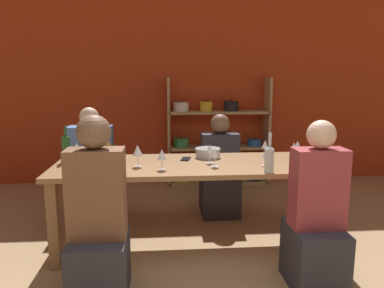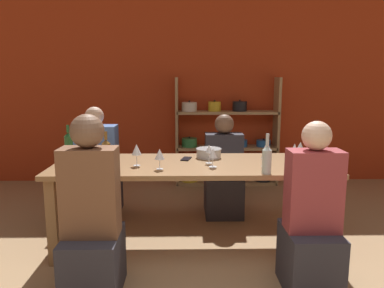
{
  "view_description": "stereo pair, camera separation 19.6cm",
  "coord_description": "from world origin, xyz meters",
  "px_view_note": "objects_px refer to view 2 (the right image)",
  "views": [
    {
      "loc": [
        -0.33,
        -1.46,
        1.47
      ],
      "look_at": [
        -0.08,
        1.76,
        0.9
      ],
      "focal_mm": 35.0,
      "sensor_mm": 36.0,
      "label": 1
    },
    {
      "loc": [
        -0.14,
        -1.47,
        1.47
      ],
      "look_at": [
        -0.08,
        1.76,
        0.9
      ],
      "focal_mm": 35.0,
      "sensor_mm": 36.0,
      "label": 2
    }
  ],
  "objects_px": {
    "dining_table": "(192,173)",
    "wine_glass_red_a": "(265,155)",
    "wine_glass_empty_b": "(300,147)",
    "person_near_a": "(311,230)",
    "person_far_a": "(97,177)",
    "shelf_unit": "(225,142)",
    "wine_bottle_dark": "(69,146)",
    "wine_bottle_green": "(106,152)",
    "wine_glass_white_b": "(213,154)",
    "wine_glass_red_b": "(267,146)",
    "wine_glass_red_d": "(78,147)",
    "wine_glass_red_c": "(160,155)",
    "wine_glass_empty_a": "(137,150)",
    "wine_glass_white_c": "(295,157)",
    "person_far_b": "(223,178)",
    "wine_glass_white_a": "(294,150)",
    "wine_glass_red_e": "(209,149)",
    "mixing_bowl": "(209,152)",
    "cell_phone": "(186,159)",
    "person_near_b": "(92,228)",
    "wine_bottle_amber": "(267,159)"
  },
  "relations": [
    {
      "from": "dining_table",
      "to": "wine_glass_white_b",
      "type": "bearing_deg",
      "value": -40.88
    },
    {
      "from": "wine_bottle_green",
      "to": "shelf_unit",
      "type": "bearing_deg",
      "value": 59.78
    },
    {
      "from": "wine_glass_empty_b",
      "to": "person_near_a",
      "type": "relative_size",
      "value": 0.13
    },
    {
      "from": "person_near_b",
      "to": "cell_phone",
      "type": "bearing_deg",
      "value": 54.31
    },
    {
      "from": "wine_glass_empty_a",
      "to": "cell_phone",
      "type": "xyz_separation_m",
      "value": [
        0.41,
        0.24,
        -0.13
      ]
    },
    {
      "from": "wine_glass_white_a",
      "to": "wine_glass_empty_a",
      "type": "relative_size",
      "value": 1.02
    },
    {
      "from": "wine_glass_white_a",
      "to": "dining_table",
      "type": "bearing_deg",
      "value": 173.82
    },
    {
      "from": "cell_phone",
      "to": "wine_glass_red_c",
      "type": "bearing_deg",
      "value": -120.33
    },
    {
      "from": "person_near_b",
      "to": "person_far_b",
      "type": "relative_size",
      "value": 1.14
    },
    {
      "from": "dining_table",
      "to": "wine_glass_white_b",
      "type": "relative_size",
      "value": 14.96
    },
    {
      "from": "dining_table",
      "to": "wine_glass_red_a",
      "type": "relative_size",
      "value": 16.32
    },
    {
      "from": "wine_glass_white_b",
      "to": "wine_glass_red_d",
      "type": "relative_size",
      "value": 0.89
    },
    {
      "from": "wine_bottle_amber",
      "to": "cell_phone",
      "type": "xyz_separation_m",
      "value": [
        -0.61,
        0.52,
        -0.11
      ]
    },
    {
      "from": "wine_glass_red_b",
      "to": "wine_glass_red_a",
      "type": "bearing_deg",
      "value": -104.35
    },
    {
      "from": "wine_glass_red_b",
      "to": "wine_glass_empty_b",
      "type": "height_order",
      "value": "wine_glass_empty_b"
    },
    {
      "from": "wine_glass_red_d",
      "to": "wine_bottle_dark",
      "type": "bearing_deg",
      "value": 153.4
    },
    {
      "from": "wine_glass_red_c",
      "to": "wine_glass_white_a",
      "type": "bearing_deg",
      "value": 6.0
    },
    {
      "from": "wine_glass_red_d",
      "to": "person_far_b",
      "type": "bearing_deg",
      "value": 26.57
    },
    {
      "from": "wine_bottle_dark",
      "to": "wine_glass_red_a",
      "type": "xyz_separation_m",
      "value": [
        1.7,
        -0.29,
        -0.03
      ]
    },
    {
      "from": "wine_glass_white_c",
      "to": "wine_glass_red_e",
      "type": "height_order",
      "value": "wine_glass_red_e"
    },
    {
      "from": "person_far_a",
      "to": "shelf_unit",
      "type": "bearing_deg",
      "value": -141.3
    },
    {
      "from": "wine_glass_red_a",
      "to": "wine_glass_red_b",
      "type": "height_order",
      "value": "wine_glass_red_b"
    },
    {
      "from": "wine_bottle_green",
      "to": "person_far_b",
      "type": "distance_m",
      "value": 1.46
    },
    {
      "from": "person_far_a",
      "to": "wine_glass_empty_a",
      "type": "bearing_deg",
      "value": 122.55
    },
    {
      "from": "wine_glass_red_c",
      "to": "dining_table",
      "type": "bearing_deg",
      "value": 38.42
    },
    {
      "from": "mixing_bowl",
      "to": "wine_bottle_amber",
      "type": "height_order",
      "value": "wine_bottle_amber"
    },
    {
      "from": "wine_glass_red_b",
      "to": "cell_phone",
      "type": "relative_size",
      "value": 0.9
    },
    {
      "from": "shelf_unit",
      "to": "wine_glass_red_a",
      "type": "height_order",
      "value": "shelf_unit"
    },
    {
      "from": "wine_glass_empty_b",
      "to": "person_far_a",
      "type": "bearing_deg",
      "value": 163.83
    },
    {
      "from": "wine_bottle_dark",
      "to": "wine_glass_red_e",
      "type": "xyz_separation_m",
      "value": [
        1.24,
        -0.16,
        -0.01
      ]
    },
    {
      "from": "mixing_bowl",
      "to": "wine_glass_white_a",
      "type": "relative_size",
      "value": 1.28
    },
    {
      "from": "wine_glass_red_c",
      "to": "wine_glass_red_d",
      "type": "distance_m",
      "value": 0.8
    },
    {
      "from": "wine_glass_empty_a",
      "to": "wine_glass_white_c",
      "type": "distance_m",
      "value": 1.29
    },
    {
      "from": "wine_glass_red_c",
      "to": "wine_glass_empty_b",
      "type": "height_order",
      "value": "wine_glass_red_c"
    },
    {
      "from": "wine_glass_empty_b",
      "to": "wine_glass_red_d",
      "type": "xyz_separation_m",
      "value": [
        -1.99,
        -0.08,
        0.02
      ]
    },
    {
      "from": "shelf_unit",
      "to": "dining_table",
      "type": "xyz_separation_m",
      "value": [
        -0.49,
        -1.97,
        0.07
      ]
    },
    {
      "from": "wine_glass_red_c",
      "to": "wine_glass_red_a",
      "type": "bearing_deg",
      "value": 4.74
    },
    {
      "from": "wine_glass_red_a",
      "to": "wine_glass_empty_a",
      "type": "bearing_deg",
      "value": 177.13
    },
    {
      "from": "wine_bottle_green",
      "to": "wine_glass_red_e",
      "type": "relative_size",
      "value": 1.77
    },
    {
      "from": "wine_bottle_green",
      "to": "person_far_b",
      "type": "height_order",
      "value": "person_far_b"
    },
    {
      "from": "wine_bottle_amber",
      "to": "cell_phone",
      "type": "distance_m",
      "value": 0.81
    },
    {
      "from": "wine_bottle_dark",
      "to": "wine_bottle_green",
      "type": "bearing_deg",
      "value": -33.15
    },
    {
      "from": "wine_bottle_amber",
      "to": "wine_glass_red_c",
      "type": "distance_m",
      "value": 0.84
    },
    {
      "from": "wine_glass_white_b",
      "to": "person_near_a",
      "type": "relative_size",
      "value": 0.13
    },
    {
      "from": "wine_glass_red_b",
      "to": "wine_glass_red_d",
      "type": "distance_m",
      "value": 1.71
    },
    {
      "from": "mixing_bowl",
      "to": "person_near_a",
      "type": "height_order",
      "value": "person_near_a"
    },
    {
      "from": "wine_bottle_green",
      "to": "wine_glass_empty_b",
      "type": "bearing_deg",
      "value": 9.5
    },
    {
      "from": "wine_glass_red_a",
      "to": "wine_glass_red_e",
      "type": "xyz_separation_m",
      "value": [
        -0.46,
        0.13,
        0.02
      ]
    },
    {
      "from": "wine_glass_white_a",
      "to": "wine_glass_red_d",
      "type": "height_order",
      "value": "wine_glass_white_a"
    },
    {
      "from": "mixing_bowl",
      "to": "wine_bottle_amber",
      "type": "distance_m",
      "value": 0.73
    }
  ]
}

